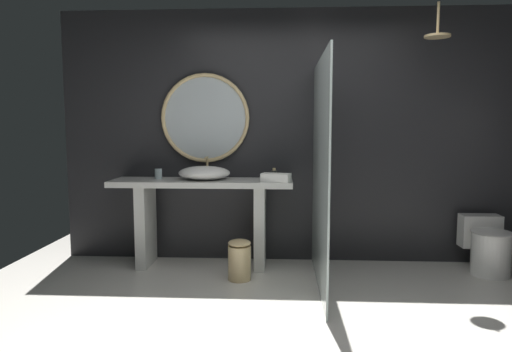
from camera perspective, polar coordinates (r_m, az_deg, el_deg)
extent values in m
plane|color=silver|center=(3.26, 4.96, -19.52)|extent=(5.76, 5.76, 0.00)
cube|color=#232326|center=(4.84, 4.42, 4.85)|extent=(4.80, 0.10, 2.60)
cube|color=silver|center=(4.62, -6.71, -0.81)|extent=(1.80, 0.50, 0.06)
cube|color=silver|center=(4.83, -13.50, -5.94)|extent=(0.10, 0.42, 0.82)
cube|color=silver|center=(4.63, 0.51, -6.28)|extent=(0.10, 0.42, 0.82)
ellipsoid|color=white|center=(4.61, -6.44, 0.38)|extent=(0.52, 0.42, 0.14)
cylinder|color=#D6B77F|center=(4.80, -6.06, 1.12)|extent=(0.02, 0.02, 0.22)
cylinder|color=#D6B77F|center=(4.73, -6.19, 2.26)|extent=(0.02, 0.12, 0.02)
cylinder|color=silver|center=(4.76, -12.02, 0.27)|extent=(0.07, 0.07, 0.11)
cylinder|color=#282D28|center=(4.51, 2.25, 0.06)|extent=(0.06, 0.06, 0.10)
cylinder|color=#D6B77F|center=(4.50, 2.26, 0.85)|extent=(0.03, 0.03, 0.02)
torus|color=#D6B77F|center=(4.81, -6.34, 7.15)|extent=(0.92, 0.04, 0.92)
cylinder|color=#B2BCC1|center=(4.82, -6.32, 7.15)|extent=(0.86, 0.01, 0.86)
cube|color=silver|center=(4.04, 7.95, 0.24)|extent=(0.02, 1.57, 2.00)
cylinder|color=#D6B77F|center=(4.57, 21.66, 17.71)|extent=(0.02, 0.02, 0.29)
cylinder|color=#D6B77F|center=(4.54, 21.58, 15.83)|extent=(0.23, 0.23, 0.02)
cylinder|color=white|center=(4.96, 27.12, -8.61)|extent=(0.36, 0.36, 0.41)
ellipsoid|color=white|center=(4.91, 27.25, -6.19)|extent=(0.37, 0.41, 0.02)
cube|color=white|center=(5.16, 26.01, -6.13)|extent=(0.38, 0.18, 0.33)
cylinder|color=#D6B77F|center=(4.31, -2.06, -10.70)|extent=(0.21, 0.21, 0.32)
ellipsoid|color=#D6B77F|center=(4.26, -2.07, -8.30)|extent=(0.21, 0.21, 0.06)
cube|color=white|center=(4.40, 2.49, -0.22)|extent=(0.30, 0.21, 0.08)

